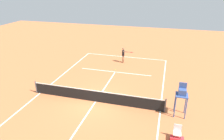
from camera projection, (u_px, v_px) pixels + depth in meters
ground_plane at (96, 102)px, 15.92m from camera, size 60.00×60.00×0.00m
court_lines at (96, 101)px, 15.92m from camera, size 9.86×21.75×0.01m
tennis_net at (95, 96)px, 15.73m from camera, size 10.46×0.10×1.07m
player_serving at (124, 54)px, 23.29m from camera, size 1.28×0.59×1.74m
tennis_ball at (115, 69)px, 21.71m from camera, size 0.07×0.07×0.07m
umpire_chair at (182, 95)px, 13.70m from camera, size 0.80×0.80×2.41m
courtside_chair_near at (177, 132)px, 11.89m from camera, size 0.44×0.46×0.95m
equipment_bag at (177, 139)px, 11.86m from camera, size 0.76×0.32×0.30m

